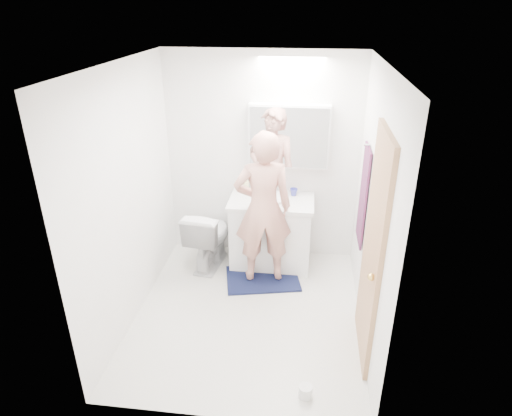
% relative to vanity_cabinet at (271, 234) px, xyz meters
% --- Properties ---
extents(floor, '(2.50, 2.50, 0.00)m').
position_rel_vanity_cabinet_xyz_m(floor, '(-0.14, -0.96, -0.39)').
color(floor, silver).
rests_on(floor, ground).
extents(ceiling, '(2.50, 2.50, 0.00)m').
position_rel_vanity_cabinet_xyz_m(ceiling, '(-0.14, -0.96, 2.01)').
color(ceiling, white).
rests_on(ceiling, floor).
extents(wall_back, '(2.50, 0.00, 2.50)m').
position_rel_vanity_cabinet_xyz_m(wall_back, '(-0.14, 0.29, 0.81)').
color(wall_back, white).
rests_on(wall_back, floor).
extents(wall_front, '(2.50, 0.00, 2.50)m').
position_rel_vanity_cabinet_xyz_m(wall_front, '(-0.14, -2.21, 0.81)').
color(wall_front, white).
rests_on(wall_front, floor).
extents(wall_left, '(0.00, 2.50, 2.50)m').
position_rel_vanity_cabinet_xyz_m(wall_left, '(-1.24, -0.96, 0.81)').
color(wall_left, white).
rests_on(wall_left, floor).
extents(wall_right, '(0.00, 2.50, 2.50)m').
position_rel_vanity_cabinet_xyz_m(wall_right, '(0.96, -0.96, 0.81)').
color(wall_right, white).
rests_on(wall_right, floor).
extents(vanity_cabinet, '(0.90, 0.55, 0.78)m').
position_rel_vanity_cabinet_xyz_m(vanity_cabinet, '(0.00, 0.00, 0.00)').
color(vanity_cabinet, white).
rests_on(vanity_cabinet, floor).
extents(countertop, '(0.95, 0.58, 0.04)m').
position_rel_vanity_cabinet_xyz_m(countertop, '(-0.00, -0.00, 0.41)').
color(countertop, silver).
rests_on(countertop, vanity_cabinet).
extents(sink_basin, '(0.36, 0.36, 0.03)m').
position_rel_vanity_cabinet_xyz_m(sink_basin, '(-0.00, 0.03, 0.45)').
color(sink_basin, white).
rests_on(sink_basin, countertop).
extents(faucet, '(0.02, 0.02, 0.16)m').
position_rel_vanity_cabinet_xyz_m(faucet, '(-0.00, 0.22, 0.51)').
color(faucet, silver).
rests_on(faucet, countertop).
extents(medicine_cabinet, '(0.88, 0.14, 0.70)m').
position_rel_vanity_cabinet_xyz_m(medicine_cabinet, '(0.16, 0.21, 1.11)').
color(medicine_cabinet, white).
rests_on(medicine_cabinet, wall_back).
extents(mirror_panel, '(0.84, 0.01, 0.66)m').
position_rel_vanity_cabinet_xyz_m(mirror_panel, '(0.16, 0.13, 1.11)').
color(mirror_panel, silver).
rests_on(mirror_panel, medicine_cabinet).
extents(toilet, '(0.50, 0.76, 0.73)m').
position_rel_vanity_cabinet_xyz_m(toilet, '(-0.71, -0.11, -0.03)').
color(toilet, white).
rests_on(toilet, floor).
extents(bath_rug, '(0.90, 0.71, 0.02)m').
position_rel_vanity_cabinet_xyz_m(bath_rug, '(-0.06, -0.37, -0.38)').
color(bath_rug, '#121D38').
rests_on(bath_rug, floor).
extents(person, '(0.68, 0.52, 1.67)m').
position_rel_vanity_cabinet_xyz_m(person, '(-0.06, -0.37, 0.49)').
color(person, tan).
rests_on(person, bath_rug).
extents(door, '(0.04, 0.80, 2.00)m').
position_rel_vanity_cabinet_xyz_m(door, '(0.94, -1.31, 0.61)').
color(door, tan).
rests_on(door, wall_right).
extents(door_knob, '(0.06, 0.06, 0.06)m').
position_rel_vanity_cabinet_xyz_m(door_knob, '(0.90, -1.61, 0.56)').
color(door_knob, gold).
rests_on(door_knob, door).
extents(towel, '(0.02, 0.42, 1.00)m').
position_rel_vanity_cabinet_xyz_m(towel, '(0.94, -0.41, 0.71)').
color(towel, '#14243F').
rests_on(towel, wall_right).
extents(towel_hook, '(0.07, 0.02, 0.02)m').
position_rel_vanity_cabinet_xyz_m(towel_hook, '(0.93, -0.41, 1.23)').
color(towel_hook, silver).
rests_on(towel_hook, wall_right).
extents(soap_bottle_a, '(0.09, 0.09, 0.20)m').
position_rel_vanity_cabinet_xyz_m(soap_bottle_a, '(-0.31, 0.15, 0.53)').
color(soap_bottle_a, beige).
rests_on(soap_bottle_a, countertop).
extents(soap_bottle_b, '(0.10, 0.10, 0.16)m').
position_rel_vanity_cabinet_xyz_m(soap_bottle_b, '(-0.18, 0.18, 0.51)').
color(soap_bottle_b, '#598DC0').
rests_on(soap_bottle_b, countertop).
extents(toothbrush_cup, '(0.12, 0.12, 0.08)m').
position_rel_vanity_cabinet_xyz_m(toothbrush_cup, '(0.24, 0.16, 0.47)').
color(toothbrush_cup, '#3A3FB0').
rests_on(toothbrush_cup, countertop).
extents(toilet_paper_roll, '(0.11, 0.11, 0.10)m').
position_rel_vanity_cabinet_xyz_m(toilet_paper_roll, '(0.46, -1.93, -0.34)').
color(toilet_paper_roll, white).
rests_on(toilet_paper_roll, floor).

